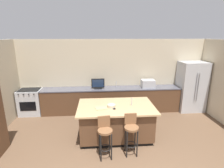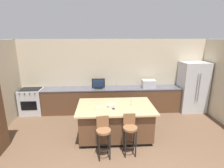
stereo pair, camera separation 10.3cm
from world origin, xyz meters
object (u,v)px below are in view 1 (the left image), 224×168
at_px(bar_stool_left, 105,134).
at_px(bar_stool_right, 131,131).
at_px(fruit_bowl, 111,106).
at_px(range_oven, 31,102).
at_px(microwave, 148,84).
at_px(tv_monitor, 98,84).
at_px(cell_phone, 114,108).
at_px(kitchen_island, 116,121).
at_px(cutting_board, 101,108).
at_px(refrigerator, 191,86).

height_order(bar_stool_left, bar_stool_right, bar_stool_right).
distance_m(bar_stool_left, fruit_bowl, 0.88).
height_order(range_oven, fruit_bowl, fruit_bowl).
xyz_separation_m(microwave, fruit_bowl, (-1.51, -1.84, -0.09)).
bearing_deg(fruit_bowl, tv_monitor, 101.15).
distance_m(bar_stool_left, cell_phone, 0.80).
bearing_deg(microwave, bar_stool_left, -123.43).
relative_size(tv_monitor, bar_stool_right, 0.47).
xyz_separation_m(microwave, bar_stool_left, (-1.72, -2.60, -0.46)).
distance_m(kitchen_island, bar_stool_left, 0.93).
height_order(range_oven, cutting_board, cutting_board).
bearing_deg(kitchen_island, refrigerator, 28.95).
relative_size(refrigerator, cutting_board, 6.13).
bearing_deg(kitchen_island, bar_stool_right, -69.85).
xyz_separation_m(kitchen_island, tv_monitor, (-0.49, 1.70, 0.62)).
bearing_deg(cell_phone, kitchen_island, 40.48).
bearing_deg(cell_phone, range_oven, 122.15).
distance_m(microwave, tv_monitor, 1.86).
bearing_deg(kitchen_island, bar_stool_left, -111.94).
bearing_deg(cutting_board, refrigerator, 27.88).
height_order(refrigerator, fruit_bowl, refrigerator).
xyz_separation_m(refrigerator, bar_stool_right, (-2.75, -2.45, -0.32)).
bearing_deg(microwave, tv_monitor, -178.40).
relative_size(kitchen_island, cutting_board, 6.84).
relative_size(refrigerator, microwave, 3.89).
bearing_deg(cutting_board, bar_stool_left, -84.90).
relative_size(kitchen_island, cell_phone, 13.89).
bearing_deg(bar_stool_left, bar_stool_right, -0.12).
bearing_deg(microwave, fruit_bowl, -129.32).
bearing_deg(tv_monitor, cell_phone, -77.88).
height_order(kitchen_island, fruit_bowl, fruit_bowl).
distance_m(tv_monitor, bar_stool_right, 2.63).
relative_size(fruit_bowl, cutting_board, 0.69).
bearing_deg(cell_phone, bar_stool_right, -82.39).
distance_m(kitchen_island, fruit_bowl, 0.53).
bearing_deg(refrigerator, bar_stool_right, -138.25).
bearing_deg(cutting_board, range_oven, 143.21).
relative_size(bar_stool_left, bar_stool_right, 1.00).
xyz_separation_m(bar_stool_right, cell_phone, (-0.37, 0.60, 0.33)).
bearing_deg(microwave, kitchen_island, -128.18).
height_order(range_oven, bar_stool_right, bar_stool_right).
bearing_deg(bar_stool_right, kitchen_island, 109.40).
relative_size(kitchen_island, microwave, 4.34).
xyz_separation_m(refrigerator, bar_stool_left, (-3.37, -2.53, -0.33)).
height_order(fruit_bowl, cutting_board, fruit_bowl).
distance_m(bar_stool_left, bar_stool_right, 0.63).
xyz_separation_m(tv_monitor, bar_stool_left, (0.14, -2.55, -0.49)).
height_order(kitchen_island, refrigerator, refrigerator).
distance_m(bar_stool_right, cutting_board, 1.00).
bearing_deg(tv_monitor, refrigerator, -0.33).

